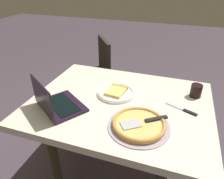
# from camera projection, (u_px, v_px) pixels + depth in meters

# --- Properties ---
(ground_plane) EXTENTS (12.00, 12.00, 0.00)m
(ground_plane) POSITION_uv_depth(u_px,v_px,m) (118.00, 174.00, 1.76)
(ground_plane) COLOR #433741
(dining_table) EXTENTS (1.19, 0.93, 0.75)m
(dining_table) POSITION_uv_depth(u_px,v_px,m) (120.00, 111.00, 1.42)
(dining_table) COLOR beige
(dining_table) RESTS_ON ground_plane
(laptop) EXTENTS (0.38, 0.36, 0.21)m
(laptop) POSITION_uv_depth(u_px,v_px,m) (56.00, 103.00, 1.28)
(laptop) COLOR black
(laptop) RESTS_ON dining_table
(pizza_plate) EXTENTS (0.27, 0.27, 0.04)m
(pizza_plate) POSITION_uv_depth(u_px,v_px,m) (116.00, 92.00, 1.45)
(pizza_plate) COLOR white
(pizza_plate) RESTS_ON dining_table
(pizza_tray) EXTENTS (0.35, 0.35, 0.04)m
(pizza_tray) POSITION_uv_depth(u_px,v_px,m) (139.00, 124.00, 1.15)
(pizza_tray) COLOR #A193A5
(pizza_tray) RESTS_ON dining_table
(table_knife) EXTENTS (0.20, 0.10, 0.01)m
(table_knife) POSITION_uv_depth(u_px,v_px,m) (184.00, 110.00, 1.29)
(table_knife) COLOR #B0B6B6
(table_knife) RESTS_ON dining_table
(drink_cup) EXTENTS (0.08, 0.08, 0.09)m
(drink_cup) POSITION_uv_depth(u_px,v_px,m) (196.00, 91.00, 1.41)
(drink_cup) COLOR black
(drink_cup) RESTS_ON dining_table
(chair_near) EXTENTS (0.59, 0.59, 0.87)m
(chair_near) POSITION_uv_depth(u_px,v_px,m) (94.00, 71.00, 2.35)
(chair_near) COLOR black
(chair_near) RESTS_ON ground_plane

